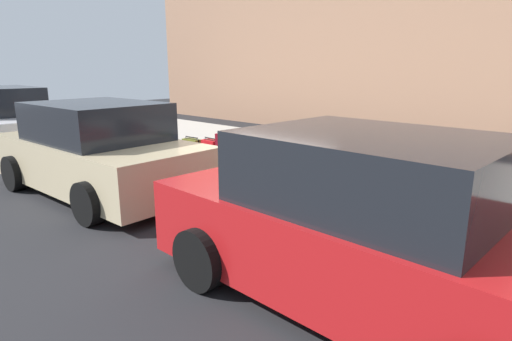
% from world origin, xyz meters
% --- Properties ---
extents(ground_plane, '(40.00, 40.00, 0.00)m').
position_xyz_m(ground_plane, '(0.00, 0.00, 0.00)').
color(ground_plane, black).
extents(sidewalk_curb, '(18.00, 5.00, 0.14)m').
position_xyz_m(sidewalk_curb, '(0.00, -2.50, 0.07)').
color(sidewalk_curb, '#ADA89E').
rests_on(sidewalk_curb, ground_plane).
extents(suitcase_silver_0, '(0.41, 0.24, 0.74)m').
position_xyz_m(suitcase_silver_0, '(-3.31, -0.59, 0.48)').
color(suitcase_silver_0, '#9EA0A8').
rests_on(suitcase_silver_0, sidewalk_curb).
extents(suitcase_black_1, '(0.43, 0.23, 1.05)m').
position_xyz_m(suitcase_black_1, '(-2.83, -0.50, 0.51)').
color(suitcase_black_1, black).
rests_on(suitcase_black_1, sidewalk_curb).
extents(suitcase_maroon_2, '(0.46, 0.23, 0.78)m').
position_xyz_m(suitcase_maroon_2, '(-2.32, -0.50, 0.50)').
color(suitcase_maroon_2, maroon).
rests_on(suitcase_maroon_2, sidewalk_curb).
extents(suitcase_red_3, '(0.42, 0.23, 0.88)m').
position_xyz_m(suitcase_red_3, '(-1.82, -0.45, 0.43)').
color(suitcase_red_3, red).
rests_on(suitcase_red_3, sidewalk_curb).
extents(suitcase_olive_4, '(0.43, 0.25, 0.89)m').
position_xyz_m(suitcase_olive_4, '(-1.33, -0.52, 0.43)').
color(suitcase_olive_4, '#59601E').
rests_on(suitcase_olive_4, sidewalk_curb).
extents(suitcase_navy_5, '(0.35, 0.21, 0.80)m').
position_xyz_m(suitcase_navy_5, '(-0.88, -0.55, 0.43)').
color(suitcase_navy_5, navy).
rests_on(suitcase_navy_5, sidewalk_curb).
extents(suitcase_teal_6, '(0.42, 0.28, 0.75)m').
position_xyz_m(suitcase_teal_6, '(-0.44, -0.49, 0.41)').
color(suitcase_teal_6, '#0F606B').
rests_on(suitcase_teal_6, sidewalk_curb).
extents(suitcase_silver_7, '(0.40, 0.26, 0.89)m').
position_xyz_m(suitcase_silver_7, '(0.03, -0.58, 0.46)').
color(suitcase_silver_7, '#9EA0A8').
rests_on(suitcase_silver_7, sidewalk_curb).
extents(suitcase_black_8, '(0.45, 0.19, 0.88)m').
position_xyz_m(suitcase_black_8, '(0.52, -0.51, 0.42)').
color(suitcase_black_8, black).
rests_on(suitcase_black_8, sidewalk_curb).
extents(suitcase_maroon_9, '(0.49, 0.25, 0.77)m').
position_xyz_m(suitcase_maroon_9, '(1.06, -0.58, 0.50)').
color(suitcase_maroon_9, maroon).
rests_on(suitcase_maroon_9, sidewalk_curb).
extents(suitcase_red_10, '(0.42, 0.21, 0.59)m').
position_xyz_m(suitcase_red_10, '(1.57, -0.58, 0.41)').
color(suitcase_red_10, red).
rests_on(suitcase_red_10, sidewalk_curb).
extents(suitcase_olive_11, '(0.45, 0.24, 0.57)m').
position_xyz_m(suitcase_olive_11, '(2.07, -0.46, 0.40)').
color(suitcase_olive_11, '#59601E').
rests_on(suitcase_olive_11, sidewalk_curb).
extents(fire_hydrant, '(0.39, 0.21, 0.83)m').
position_xyz_m(fire_hydrant, '(3.03, -0.52, 0.58)').
color(fire_hydrant, '#D89E0C').
rests_on(fire_hydrant, sidewalk_curb).
extents(bollard_post, '(0.17, 0.17, 0.89)m').
position_xyz_m(bollard_post, '(3.78, -0.37, 0.58)').
color(bollard_post, '#333338').
rests_on(bollard_post, sidewalk_curb).
extents(parked_car_red_0, '(4.24, 2.15, 1.63)m').
position_xyz_m(parked_car_red_0, '(-3.47, 1.83, 0.76)').
color(parked_car_red_0, '#AD1619').
rests_on(parked_car_red_0, ground_plane).
extents(parked_car_beige_1, '(4.37, 2.28, 1.60)m').
position_xyz_m(parked_car_beige_1, '(1.74, 1.83, 0.75)').
color(parked_car_beige_1, tan).
rests_on(parked_car_beige_1, ground_plane).
extents(parked_car_white_2, '(4.51, 2.04, 1.69)m').
position_xyz_m(parked_car_white_2, '(6.97, 1.83, 0.79)').
color(parked_car_white_2, silver).
rests_on(parked_car_white_2, ground_plane).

